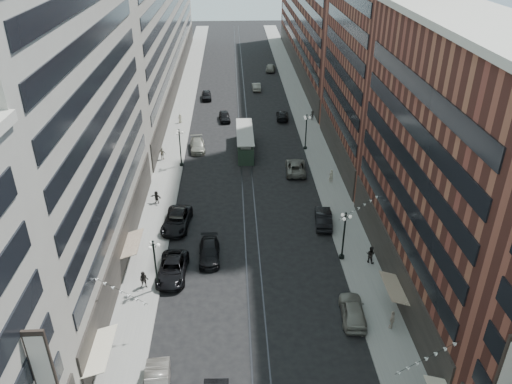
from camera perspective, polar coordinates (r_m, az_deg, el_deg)
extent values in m
plane|color=black|center=(76.16, -1.26, 4.74)|extent=(220.00, 220.00, 0.00)
cube|color=gray|center=(85.84, -8.88, 7.31)|extent=(4.00, 180.00, 0.15)
cube|color=gray|center=(86.28, 5.93, 7.61)|extent=(4.00, 180.00, 0.15)
cube|color=#2D2D33|center=(85.37, -1.93, 7.47)|extent=(0.12, 180.00, 0.02)
cube|color=#2D2D33|center=(85.40, -0.98, 7.49)|extent=(0.12, 180.00, 0.02)
cube|color=#9D998B|center=(48.29, -21.16, 6.13)|extent=(8.00, 36.00, 28.00)
cube|color=#9D998B|center=(108.13, -11.48, 18.67)|extent=(8.00, 90.00, 26.00)
cube|color=brown|center=(46.05, 21.50, 2.23)|extent=(8.00, 30.00, 24.00)
cube|color=brown|center=(68.87, 13.83, 19.65)|extent=(8.00, 26.00, 42.00)
cube|color=brown|center=(117.58, 6.80, 19.31)|extent=(8.00, 72.00, 24.00)
cylinder|color=black|center=(49.09, -11.12, -10.64)|extent=(0.56, 0.56, 0.30)
cylinder|color=black|center=(47.59, -11.39, -8.36)|extent=(0.18, 0.18, 5.20)
sphere|color=black|center=(45.98, -11.73, -5.58)|extent=(0.24, 0.24, 0.24)
sphere|color=white|center=(46.13, -11.13, -5.98)|extent=(0.36, 0.36, 0.36)
sphere|color=white|center=(46.56, -11.89, -5.72)|extent=(0.36, 0.36, 0.36)
sphere|color=white|center=(45.93, -12.02, -6.27)|extent=(0.36, 0.36, 0.36)
cylinder|color=black|center=(71.86, -8.51, 3.14)|extent=(0.56, 0.56, 0.30)
cylinder|color=black|center=(70.85, -8.65, 4.92)|extent=(0.18, 0.18, 5.20)
sphere|color=black|center=(69.78, -8.82, 7.02)|extent=(0.24, 0.24, 0.24)
sphere|color=white|center=(69.88, -8.42, 6.73)|extent=(0.36, 0.36, 0.36)
sphere|color=white|center=(70.31, -8.95, 6.83)|extent=(0.36, 0.36, 0.36)
sphere|color=white|center=(69.59, -9.00, 6.59)|extent=(0.36, 0.36, 0.36)
cylinder|color=black|center=(52.81, 9.76, -7.30)|extent=(0.56, 0.56, 0.30)
cylinder|color=black|center=(51.42, 9.99, -5.09)|extent=(0.18, 0.18, 5.20)
sphere|color=black|center=(49.93, 10.25, -2.42)|extent=(0.24, 0.24, 0.24)
sphere|color=white|center=(50.24, 10.72, -2.80)|extent=(0.36, 0.36, 0.36)
sphere|color=white|center=(50.41, 9.88, -2.59)|extent=(0.36, 0.36, 0.36)
sphere|color=white|center=(49.77, 10.05, -3.06)|extent=(0.36, 0.36, 0.36)
cylinder|color=black|center=(76.79, 5.64, 5.06)|extent=(0.56, 0.56, 0.30)
cylinder|color=black|center=(75.85, 5.73, 6.75)|extent=(0.18, 0.18, 5.20)
sphere|color=black|center=(74.85, 5.84, 8.74)|extent=(0.24, 0.24, 0.24)
sphere|color=white|center=(75.05, 6.17, 8.45)|extent=(0.36, 0.36, 0.36)
sphere|color=white|center=(75.31, 5.61, 8.56)|extent=(0.36, 0.36, 0.36)
sphere|color=white|center=(74.59, 5.69, 8.35)|extent=(0.36, 0.36, 0.36)
cube|color=#203224|center=(75.81, -1.27, 5.61)|extent=(2.29, 10.99, 2.38)
cube|color=gray|center=(75.24, -1.28, 6.63)|extent=(1.47, 10.07, 0.55)
cube|color=gray|center=(75.11, -1.29, 6.89)|extent=(2.47, 11.17, 0.14)
cylinder|color=black|center=(72.41, -1.17, 3.69)|extent=(2.11, 0.64, 0.64)
cylinder|color=black|center=(79.94, -1.35, 6.20)|extent=(2.11, 0.64, 0.64)
imported|color=black|center=(50.21, -9.53, -8.68)|extent=(2.97, 6.07, 1.66)
imported|color=gray|center=(45.75, 11.00, -13.16)|extent=(2.42, 5.19, 1.72)
imported|color=black|center=(49.03, -12.68, -9.77)|extent=(0.89, 0.51, 1.81)
imported|color=black|center=(57.59, -9.05, -3.22)|extent=(3.45, 6.45, 1.72)
imported|color=gray|center=(76.62, -6.71, 5.33)|extent=(2.72, 5.54, 1.55)
imported|color=black|center=(99.39, -5.69, 10.95)|extent=(2.14, 4.74, 1.58)
imported|color=black|center=(57.85, 7.71, -2.96)|extent=(2.35, 5.31, 1.69)
imported|color=#626057|center=(69.44, 4.54, 2.89)|extent=(3.08, 5.95, 1.60)
imported|color=black|center=(88.57, 3.02, 8.74)|extent=(2.29, 5.04, 1.43)
imported|color=black|center=(87.97, -3.62, 8.61)|extent=(2.20, 4.61, 1.52)
imported|color=gray|center=(104.57, 0.04, 11.97)|extent=(1.70, 4.58, 1.50)
imported|color=black|center=(62.52, -11.31, -0.58)|extent=(1.54, 1.02, 1.62)
imported|color=#A59C88|center=(73.81, -10.66, 4.34)|extent=(1.20, 0.86, 1.87)
imported|color=black|center=(52.33, 12.96, -6.96)|extent=(1.05, 0.95, 1.90)
imported|color=#B4AC95|center=(66.90, 8.58, 1.84)|extent=(0.79, 0.66, 1.85)
imported|color=black|center=(88.15, 6.47, 8.69)|extent=(1.17, 0.71, 1.68)
imported|color=#66635A|center=(58.19, -8.98, -2.98)|extent=(2.05, 4.65, 1.49)
imported|color=gray|center=(118.53, 1.67, 14.05)|extent=(2.60, 5.23, 1.71)
imported|color=black|center=(52.17, -5.37, -6.84)|extent=(2.25, 5.28, 1.52)
imported|color=beige|center=(87.36, -8.67, 8.32)|extent=(0.79, 0.46, 1.58)
imported|color=#C2B1A1|center=(45.42, 15.30, -13.87)|extent=(0.87, 1.13, 1.75)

